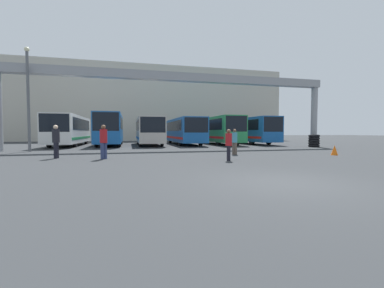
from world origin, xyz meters
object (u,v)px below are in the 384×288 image
at_px(pedestrian_far_center, 229,144).
at_px(tire_stack, 314,141).
at_px(bus_slot_5, 247,129).
at_px(traffic_cone, 334,150).
at_px(bus_slot_1, 110,128).
at_px(bus_slot_0, 70,129).
at_px(bus_slot_3, 184,130).
at_px(pedestrian_near_left, 56,141).
at_px(bus_slot_4, 219,129).
at_px(bus_slot_2, 149,130).
at_px(pedestrian_near_center, 104,141).
at_px(pedestrian_mid_right, 235,141).
at_px(lamp_post, 28,95).

bearing_deg(pedestrian_far_center, tire_stack, 141.80).
distance_m(bus_slot_5, traffic_cone, 16.91).
distance_m(bus_slot_1, pedestrian_far_center, 18.39).
relative_size(bus_slot_0, bus_slot_3, 0.99).
xyz_separation_m(pedestrian_near_left, tire_stack, (21.40, 5.86, -0.38)).
height_order(bus_slot_5, tire_stack, bus_slot_5).
bearing_deg(bus_slot_3, bus_slot_4, -7.59).
distance_m(bus_slot_2, traffic_cone, 18.76).
height_order(bus_slot_5, traffic_cone, bus_slot_5).
height_order(bus_slot_4, pedestrian_near_center, bus_slot_4).
bearing_deg(pedestrian_mid_right, bus_slot_0, 178.43).
height_order(bus_slot_1, traffic_cone, bus_slot_1).
distance_m(bus_slot_5, pedestrian_mid_right, 16.90).
bearing_deg(bus_slot_1, traffic_cone, -47.26).
xyz_separation_m(pedestrian_mid_right, lamp_post, (-13.78, 6.01, 3.33)).
xyz_separation_m(bus_slot_1, pedestrian_near_left, (-1.93, -13.69, -0.93)).
bearing_deg(pedestrian_near_center, lamp_post, -93.39).
bearing_deg(pedestrian_mid_right, traffic_cone, 29.19).
height_order(pedestrian_far_center, tire_stack, pedestrian_far_center).
height_order(bus_slot_1, bus_slot_5, bus_slot_1).
xyz_separation_m(pedestrian_near_center, traffic_cone, (13.87, -1.04, -0.66)).
height_order(bus_slot_5, lamp_post, lamp_post).
bearing_deg(bus_slot_5, pedestrian_mid_right, -118.58).
bearing_deg(bus_slot_3, pedestrian_far_center, -94.69).
bearing_deg(bus_slot_4, pedestrian_mid_right, -105.74).
distance_m(pedestrian_far_center, tire_stack, 15.58).
bearing_deg(bus_slot_0, lamp_post, -97.06).
bearing_deg(pedestrian_near_center, bus_slot_4, -172.63).
bearing_deg(pedestrian_mid_right, pedestrian_near_left, -133.91).
bearing_deg(pedestrian_near_center, tire_stack, 156.19).
xyz_separation_m(bus_slot_5, pedestrian_far_center, (-9.77, -18.01, -0.97)).
bearing_deg(bus_slot_3, bus_slot_0, -179.80).
height_order(bus_slot_3, bus_slot_4, bus_slot_4).
bearing_deg(bus_slot_0, pedestrian_near_left, -81.07).
bearing_deg(bus_slot_0, bus_slot_4, -1.76).
xyz_separation_m(bus_slot_3, pedestrian_far_center, (-1.44, -17.61, -0.87)).
bearing_deg(lamp_post, traffic_cone, -21.84).
distance_m(bus_slot_5, lamp_post, 23.68).
height_order(bus_slot_2, bus_slot_5, bus_slot_5).
bearing_deg(bus_slot_4, pedestrian_near_center, -128.82).
bearing_deg(pedestrian_near_left, tire_stack, 112.16).
bearing_deg(pedestrian_mid_right, bus_slot_5, 108.28).
distance_m(pedestrian_mid_right, pedestrian_near_left, 10.51).
distance_m(bus_slot_4, tire_stack, 10.59).
relative_size(bus_slot_1, pedestrian_far_center, 6.53).
height_order(traffic_cone, lamp_post, lamp_post).
xyz_separation_m(tire_stack, lamp_post, (-24.67, 0.02, 3.60)).
bearing_deg(tire_stack, pedestrian_near_center, -160.00).
bearing_deg(bus_slot_3, tire_stack, -37.07).
bearing_deg(bus_slot_2, bus_slot_0, 175.34).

